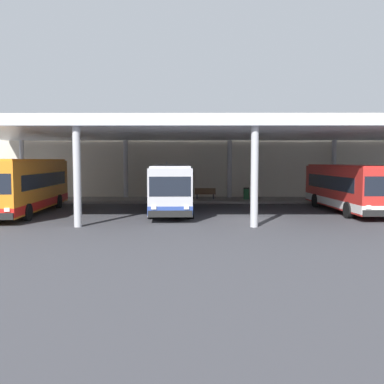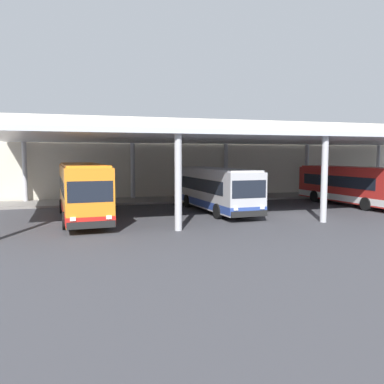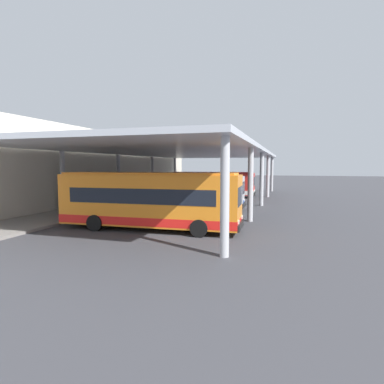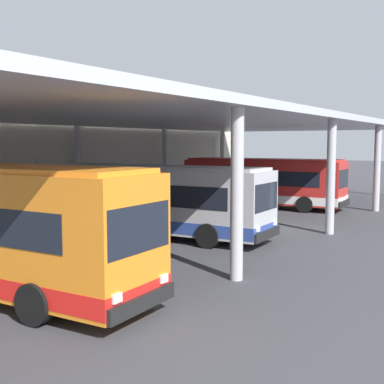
# 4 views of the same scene
# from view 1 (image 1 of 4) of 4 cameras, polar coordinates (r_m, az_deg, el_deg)

# --- Properties ---
(ground_plane) EXTENTS (200.00, 200.00, 0.00)m
(ground_plane) POSITION_cam_1_polar(r_m,az_deg,el_deg) (25.40, 7.40, -3.73)
(ground_plane) COLOR #3D3D42
(platform_kerb) EXTENTS (42.00, 4.50, 0.18)m
(platform_kerb) POSITION_cam_1_polar(r_m,az_deg,el_deg) (37.01, 5.17, -1.07)
(platform_kerb) COLOR gray
(platform_kerb) RESTS_ON ground
(station_building_facade) EXTENTS (48.00, 1.60, 7.72)m
(station_building_facade) POSITION_cam_1_polar(r_m,az_deg,el_deg) (40.09, 4.81, 4.73)
(station_building_facade) COLOR beige
(station_building_facade) RESTS_ON ground
(canopy_shelter) EXTENTS (40.00, 17.00, 5.55)m
(canopy_shelter) POSITION_cam_1_polar(r_m,az_deg,el_deg) (30.68, 6.22, 7.55)
(canopy_shelter) COLOR silver
(canopy_shelter) RESTS_ON ground
(bus_nearest_bay) EXTENTS (3.03, 11.42, 3.57)m
(bus_nearest_bay) POSITION_cam_1_polar(r_m,az_deg,el_deg) (30.20, -21.00, 0.80)
(bus_nearest_bay) COLOR orange
(bus_nearest_bay) RESTS_ON ground
(bus_second_bay) EXTENTS (3.01, 10.62, 3.17)m
(bus_second_bay) POSITION_cam_1_polar(r_m,az_deg,el_deg) (28.94, -2.74, 0.57)
(bus_second_bay) COLOR #B7B7BC
(bus_second_bay) RESTS_ON ground
(bus_middle_bay) EXTENTS (3.04, 10.63, 3.17)m
(bus_middle_bay) POSITION_cam_1_polar(r_m,az_deg,el_deg) (31.00, 19.81, 0.57)
(bus_middle_bay) COLOR red
(bus_middle_bay) RESTS_ON ground
(bench_waiting) EXTENTS (1.80, 0.45, 0.92)m
(bench_waiting) POSITION_cam_1_polar(r_m,az_deg,el_deg) (36.90, 1.75, -0.18)
(bench_waiting) COLOR brown
(bench_waiting) RESTS_ON platform_kerb
(trash_bin) EXTENTS (0.52, 0.52, 0.98)m
(trash_bin) POSITION_cam_1_polar(r_m,az_deg,el_deg) (36.92, 7.19, -0.18)
(trash_bin) COLOR #236638
(trash_bin) RESTS_ON platform_kerb
(banner_sign) EXTENTS (0.70, 0.12, 3.20)m
(banner_sign) POSITION_cam_1_polar(r_m,az_deg,el_deg) (36.01, -3.36, 1.81)
(banner_sign) COLOR #B2B2B7
(banner_sign) RESTS_ON platform_kerb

